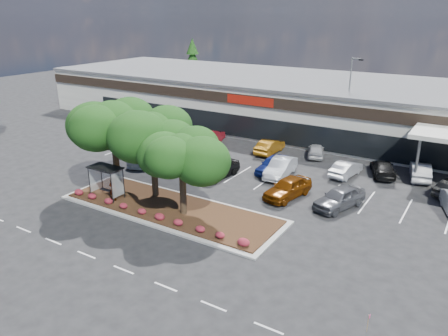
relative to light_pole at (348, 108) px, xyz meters
The scene contains 26 objects.
ground 28.68m from the light_pole, 98.45° to the right, with size 160.00×160.00×0.00m, color black.
retail_store 7.26m from the light_pole, 124.97° to the left, with size 80.40×25.20×6.25m.
landscape_island 25.18m from the light_pole, 104.39° to the right, with size 18.00×6.00×0.26m.
lane_markings 18.65m from the light_pole, 103.74° to the right, with size 33.12×20.06×0.01m.
shrub_row 27.13m from the light_pole, 103.27° to the right, with size 17.00×0.80×0.50m, color maroon, non-canonical shape.
bus_shelter 27.75m from the light_pole, 114.94° to the right, with size 2.75×1.55×2.59m.
island_tree_west 26.50m from the light_pole, 117.33° to the right, with size 7.20×7.20×7.89m, color #13370C, non-canonical shape.
island_tree_mid 24.43m from the light_pole, 110.78° to the right, with size 6.60×6.60×7.32m, color #13370C, non-canonical shape.
island_tree_east 24.80m from the light_pole, 100.85° to the right, with size 5.80×5.80×6.50m, color #13370C, non-canonical shape.
conifer_north_west 38.60m from the light_pole, 152.27° to the left, with size 4.40×4.40×10.00m, color #13370C.
person_waiting 27.78m from the light_pole, 113.17° to the right, with size 0.67×0.44×1.85m, color #594C47.
light_pole is the anchor object (origin of this frame).
survey_stake 31.73m from the light_pole, 70.81° to the right, with size 0.08×0.14×1.00m.
car_0 19.37m from the light_pole, 140.63° to the right, with size 2.70×5.86×1.63m, color #972F10.
car_1 22.73m from the light_pole, 133.33° to the right, with size 2.39×5.89×1.71m, color silver.
car_2 17.85m from the light_pole, 112.98° to the right, with size 1.93×4.79×1.63m, color black.
car_3 13.22m from the light_pole, 104.25° to the right, with size 1.86×4.63×1.58m, color navy.
car_4 13.46m from the light_pole, 99.32° to the right, with size 1.76×5.03×1.66m, color #B2B5BE.
car_5 17.36m from the light_pole, 88.40° to the right, with size 1.99×4.95×1.69m, color #642D06.
car_6 17.72m from the light_pole, 74.25° to the right, with size 1.96×4.88×1.66m, color #515257.
car_10 15.96m from the light_pole, 150.40° to the right, with size 1.78×5.10×1.68m, color maroon.
car_11 10.01m from the light_pole, 130.14° to the right, with size 1.62×4.66×1.53m, color #814E0D.
car_12 6.83m from the light_pole, 103.84° to the right, with size 1.64×4.07×1.39m, color silver.
car_13 10.72m from the light_pole, 72.39° to the right, with size 1.51×4.33×1.43m, color #A4A7AF.
car_14 10.32m from the light_pole, 52.17° to the right, with size 1.94×4.78×1.39m, color black.
car_15 11.80m from the light_pole, 36.70° to the right, with size 1.61×4.63×1.53m, color silver.
Camera 1 is at (17.68, -19.79, 14.53)m, focal length 35.00 mm.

